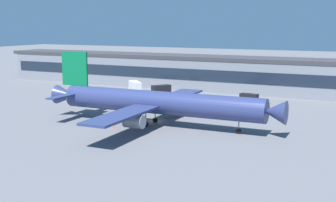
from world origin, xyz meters
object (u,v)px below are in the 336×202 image
object	(u,v)px
stair_truck	(162,90)
airliner	(156,102)
catering_truck	(135,87)
traffic_cone_0	(113,127)
crew_van	(249,97)

from	to	relation	value
stair_truck	airliner	bearing A→B (deg)	-64.38
catering_truck	traffic_cone_0	xyz separation A→B (m)	(20.34, -43.92, -1.96)
stair_truck	traffic_cone_0	bearing A→B (deg)	-76.27
airliner	crew_van	distance (m)	40.09
airliner	crew_van	size ratio (longest dim) A/B	10.39
stair_truck	crew_van	bearing A→B (deg)	2.99
catering_truck	traffic_cone_0	bearing A→B (deg)	-65.15
airliner	traffic_cone_0	size ratio (longest dim) A/B	84.14
crew_van	traffic_cone_0	xyz separation A→B (m)	(-17.24, -45.52, -1.12)
catering_truck	traffic_cone_0	distance (m)	48.44
airliner	crew_van	xyz separation A→B (m)	(10.20, 38.59, -3.76)
stair_truck	catering_truck	size ratio (longest dim) A/B	0.90
stair_truck	crew_van	xyz separation A→B (m)	(28.01, 1.47, -0.52)
stair_truck	catering_truck	bearing A→B (deg)	-179.16
crew_van	traffic_cone_0	size ratio (longest dim) A/B	8.10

